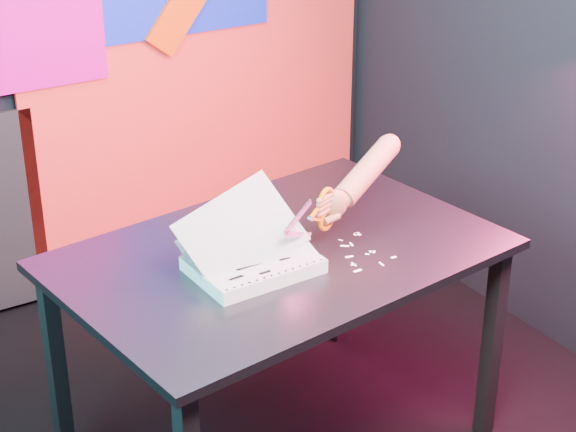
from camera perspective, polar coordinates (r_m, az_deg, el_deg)
room at (r=2.52m, az=-3.53°, el=7.77°), size 3.01×3.01×2.71m
backdrop at (r=3.95m, az=-12.96°, el=7.79°), size 2.88×0.05×2.08m
work_table at (r=2.99m, az=-0.53°, el=-3.39°), size 1.42×1.03×0.75m
printout_stack at (r=2.83m, az=-2.10°, el=-2.79°), size 0.40×0.27×0.27m
scissors at (r=2.92m, az=2.09°, el=0.29°), size 0.24×0.10×0.14m
hand_forearm at (r=3.06m, az=4.40°, el=2.38°), size 0.40×0.19×0.18m
paper_clippings at (r=2.95m, az=4.28°, el=-2.11°), size 0.17×0.22×0.00m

